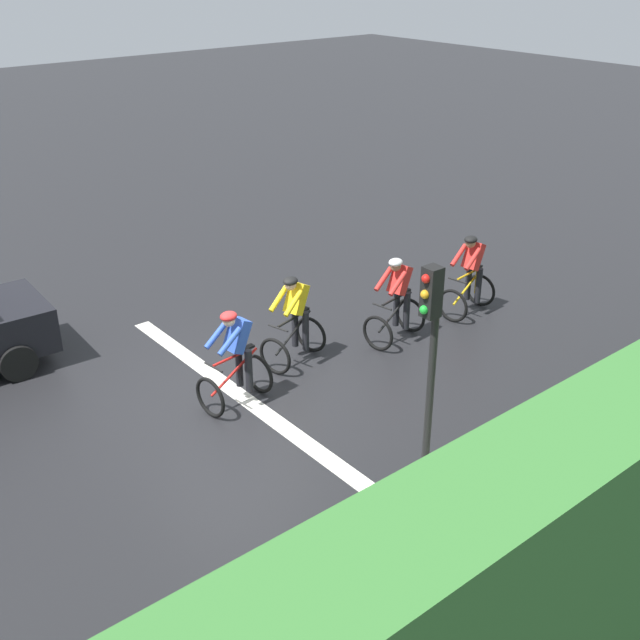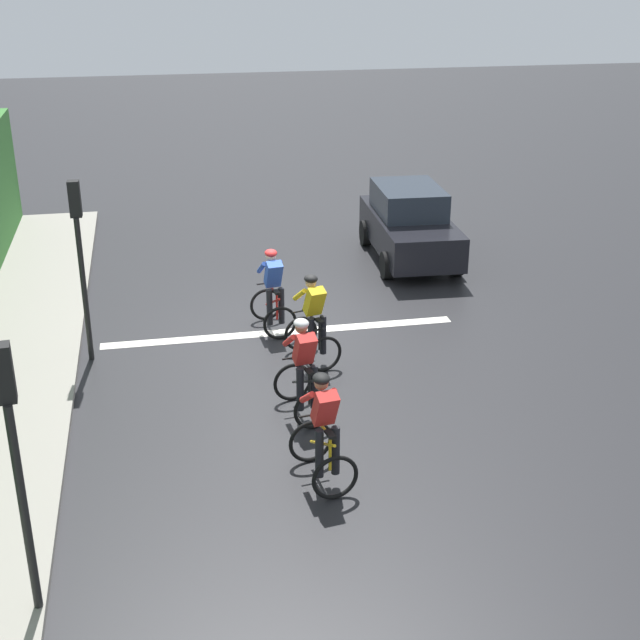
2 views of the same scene
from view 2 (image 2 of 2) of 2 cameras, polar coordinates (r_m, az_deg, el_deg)
name	(u,v)px [view 2 (image 2 of 2)]	position (r m, az deg, el deg)	size (l,w,h in m)	color
ground_plane	(280,330)	(17.55, -2.63, -0.65)	(80.00, 80.00, 0.00)	black
road_marking_stop_line	(281,332)	(17.43, -2.57, -0.80)	(7.00, 0.30, 0.01)	silver
cyclist_lead	(323,432)	(12.34, 0.23, -7.29)	(0.83, 1.17, 1.66)	black
cyclist_second	(304,371)	(14.04, -1.07, -3.33)	(0.85, 1.18, 1.66)	black
cyclist_mid	(313,321)	(15.89, -0.45, -0.09)	(0.93, 1.22, 1.66)	black
cyclist_fourth	(273,293)	(17.25, -3.07, 1.78)	(0.81, 1.16, 1.66)	black
car_black	(409,224)	(21.51, 5.82, 6.21)	(2.04, 4.18, 1.76)	black
traffic_light_near_crossing	(79,243)	(16.12, -15.35, 4.82)	(0.20, 0.31, 3.34)	black
traffic_light_far_junction	(14,443)	(9.85, -19.24, -7.54)	(0.22, 0.31, 3.34)	black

